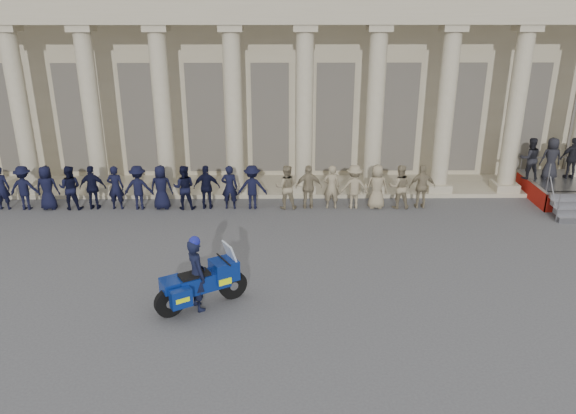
{
  "coord_description": "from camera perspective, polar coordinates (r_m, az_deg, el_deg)",
  "views": [
    {
      "loc": [
        0.5,
        -12.49,
        7.31
      ],
      "look_at": [
        0.65,
        2.43,
        1.6
      ],
      "focal_mm": 35.0,
      "sensor_mm": 36.0,
      "label": 1
    }
  ],
  "objects": [
    {
      "name": "motorcycle",
      "position": [
        14.02,
        -8.71,
        -7.58
      ],
      "size": [
        2.16,
        1.6,
        1.55
      ],
      "rotation": [
        0.0,
        0.0,
        0.53
      ],
      "color": "black",
      "rests_on": "ground"
    },
    {
      "name": "officer_rank",
      "position": [
        20.55,
        -12.77,
        1.96
      ],
      "size": [
        19.29,
        0.61,
        1.61
      ],
      "color": "black",
      "rests_on": "ground"
    },
    {
      "name": "building",
      "position": [
        27.38,
        -1.66,
        15.1
      ],
      "size": [
        40.0,
        12.5,
        9.0
      ],
      "color": "tan",
      "rests_on": "ground"
    },
    {
      "name": "rider",
      "position": [
        13.85,
        -9.28,
        -6.67
      ],
      "size": [
        0.72,
        0.81,
        1.94
      ],
      "rotation": [
        0.0,
        0.0,
        2.1
      ],
      "color": "black",
      "rests_on": "ground"
    },
    {
      "name": "ground",
      "position": [
        14.48,
        -2.5,
        -9.39
      ],
      "size": [
        90.0,
        90.0,
        0.0
      ],
      "primitive_type": "plane",
      "color": "#48484B",
      "rests_on": "ground"
    }
  ]
}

